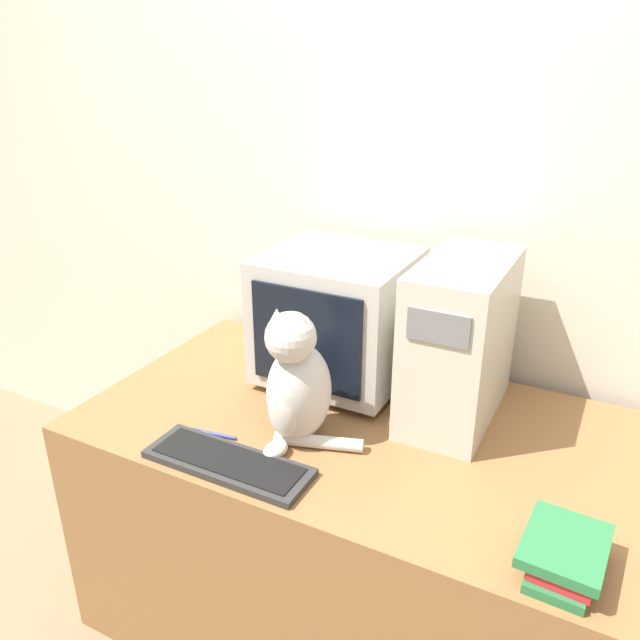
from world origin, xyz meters
TOP-DOWN VIEW (x-y plane):
  - wall_back at (0.00, 0.91)m, footprint 7.00×0.05m
  - desk at (0.00, 0.42)m, footprint 1.49×0.84m
  - crt_monitor at (-0.16, 0.62)m, footprint 0.41×0.40m
  - computer_tower at (0.22, 0.59)m, footprint 0.22×0.43m
  - keyboard at (-0.20, 0.09)m, footprint 0.42×0.14m
  - cat at (-0.11, 0.28)m, footprint 0.27×0.25m
  - book_stack at (0.58, 0.12)m, footprint 0.16×0.21m
  - pen at (-0.31, 0.18)m, footprint 0.13×0.03m

SIDE VIEW (x-z plane):
  - desk at x=0.00m, z-range 0.00..0.73m
  - pen at x=-0.31m, z-range 0.73..0.74m
  - keyboard at x=-0.20m, z-range 0.73..0.75m
  - book_stack at x=0.58m, z-range 0.73..0.80m
  - cat at x=-0.11m, z-range 0.70..1.07m
  - crt_monitor at x=-0.16m, z-range 0.73..1.13m
  - computer_tower at x=0.22m, z-range 0.73..1.17m
  - wall_back at x=0.00m, z-range 0.00..2.50m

